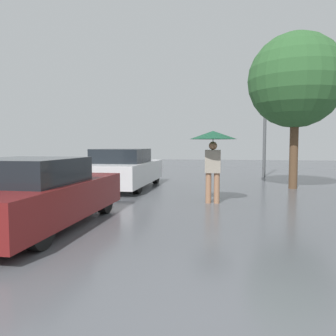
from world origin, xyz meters
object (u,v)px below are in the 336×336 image
Objects in this scene: parked_car_nearest at (34,194)px; tree at (296,81)px; pedestrian at (213,143)px; street_lamp at (265,115)px; parked_car_farthest at (123,169)px.

tree reaches higher than parked_car_nearest.
parked_car_nearest is 8.74m from tree.
street_lamp is at bearing 74.08° from pedestrian.
street_lamp is at bearing 96.77° from tree.
parked_car_nearest is 11.50m from street_lamp.
parked_car_farthest is 0.87× the size of street_lamp.
parked_car_nearest is at bearing -116.88° from street_lamp.
parked_car_farthest is (-0.05, 5.40, 0.04)m from parked_car_nearest.
tree is (2.53, 3.20, 2.03)m from pedestrian.
parked_car_nearest is at bearing -132.62° from tree.
pedestrian is 0.42× the size of parked_car_farthest.
pedestrian is at bearing -39.26° from parked_car_farthest.
parked_car_farthest is at bearing -137.83° from street_lamp.
parked_car_farthest is at bearing 90.53° from parked_car_nearest.
pedestrian is at bearing -105.92° from street_lamp.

